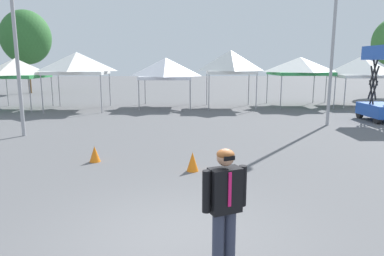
{
  "coord_description": "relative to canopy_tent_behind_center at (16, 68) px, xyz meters",
  "views": [
    {
      "loc": [
        0.13,
        -5.31,
        2.87
      ],
      "look_at": [
        0.34,
        3.04,
        1.3
      ],
      "focal_mm": 32.6,
      "sensor_mm": 36.0,
      "label": 1
    }
  ],
  "objects": [
    {
      "name": "ground_plane",
      "position": [
        10.23,
        -16.74,
        -2.53
      ],
      "size": [
        140.0,
        140.0,
        0.0
      ],
      "primitive_type": "plane",
      "color": "#5B5B5E"
    },
    {
      "name": "canopy_tent_behind_center",
      "position": [
        0.0,
        0.0,
        0.0
      ],
      "size": [
        3.35,
        3.35,
        3.13
      ],
      "color": "#9E9EA3",
      "rests_on": "ground"
    },
    {
      "name": "canopy_tent_far_right",
      "position": [
        3.89,
        -0.37,
        0.3
      ],
      "size": [
        3.65,
        3.65,
        3.5
      ],
      "color": "#9E9EA3",
      "rests_on": "ground"
    },
    {
      "name": "canopy_tent_right_of_center",
      "position": [
        9.23,
        0.74,
        -0.03
      ],
      "size": [
        3.33,
        3.33,
        3.18
      ],
      "color": "#9E9EA3",
      "rests_on": "ground"
    },
    {
      "name": "canopy_tent_far_left",
      "position": [
        13.35,
        0.3,
        0.37
      ],
      "size": [
        3.07,
        3.07,
        3.64
      ],
      "color": "#9E9EA3",
      "rests_on": "ground"
    },
    {
      "name": "canopy_tent_behind_left",
      "position": [
        18.05,
        1.09,
        0.11
      ],
      "size": [
        3.62,
        3.62,
        3.23
      ],
      "color": "#9E9EA3",
      "rests_on": "ground"
    },
    {
      "name": "canopy_tent_left_of_center",
      "position": [
        22.25,
        1.27,
        0.06
      ],
      "size": [
        3.59,
        3.59,
        3.3
      ],
      "color": "#9E9EA3",
      "rests_on": "ground"
    },
    {
      "name": "scissor_lift",
      "position": [
        20.16,
        -5.11,
        -1.39
      ],
      "size": [
        1.41,
        2.31,
        3.67
      ],
      "color": "black",
      "rests_on": "ground"
    },
    {
      "name": "person_foreground",
      "position": [
        10.9,
        -17.71,
        -1.5
      ],
      "size": [
        0.61,
        0.38,
        1.78
      ],
      "color": "#33384C",
      "rests_on": "ground"
    },
    {
      "name": "light_pole_near_lift",
      "position": [
        17.05,
        -6.23,
        1.67
      ],
      "size": [
        0.36,
        0.36,
        7.29
      ],
      "color": "#9E9EA3",
      "rests_on": "ground"
    },
    {
      "name": "tree_behind_tents_right",
      "position": [
        -4.16,
        11.39,
        2.61
      ],
      "size": [
        4.48,
        4.48,
        7.61
      ],
      "color": "brown",
      "rests_on": "ground"
    },
    {
      "name": "traffic_cone_lot_center",
      "position": [
        7.75,
        -12.1,
        -2.29
      ],
      "size": [
        0.32,
        0.32,
        0.47
      ],
      "primitive_type": "cone",
      "color": "orange",
      "rests_on": "ground"
    },
    {
      "name": "traffic_cone_near_barrier",
      "position": [
        10.6,
        -13.06,
        -2.27
      ],
      "size": [
        0.32,
        0.32,
        0.52
      ],
      "primitive_type": "cone",
      "color": "orange",
      "rests_on": "ground"
    }
  ]
}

